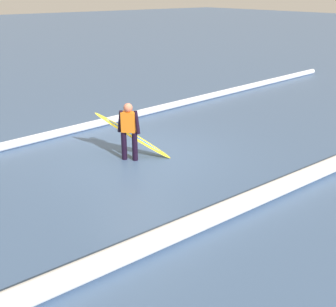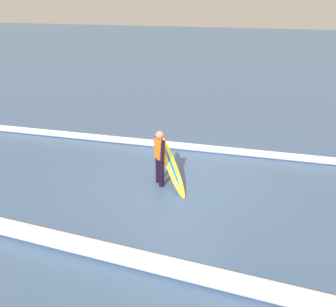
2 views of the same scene
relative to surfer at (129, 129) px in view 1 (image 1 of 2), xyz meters
The scene contains 5 objects.
ground_plane 0.93m from the surfer, behind, with size 130.02×130.02×0.00m, color #3E577C.
surfer is the anchor object (origin of this frame).
surfboard 0.41m from the surfer, 140.56° to the right, with size 1.48×1.74×1.11m.
wave_crest_foreground 3.26m from the surfer, 117.38° to the right, with size 0.24×0.24×24.11m, color white.
wave_crest_midground 3.57m from the surfer, 81.07° to the left, with size 0.36×0.36×21.34m, color white.
Camera 1 is at (5.54, 7.97, 4.00)m, focal length 43.04 mm.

